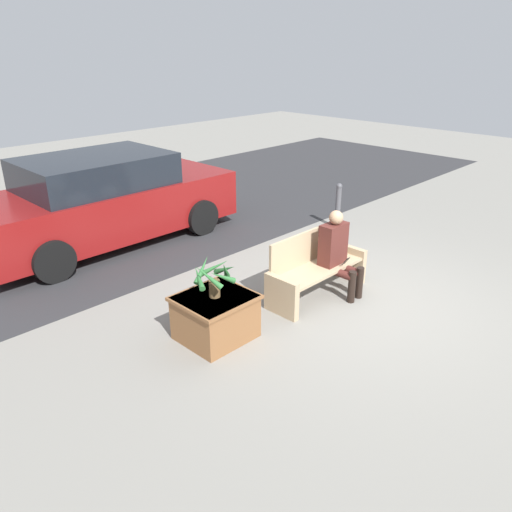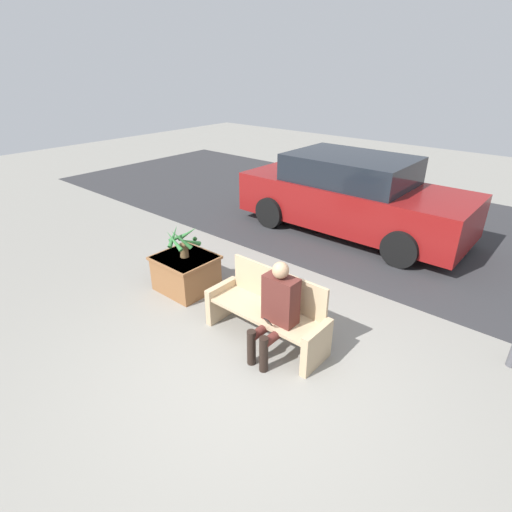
{
  "view_description": "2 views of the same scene",
  "coord_description": "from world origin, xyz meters",
  "px_view_note": "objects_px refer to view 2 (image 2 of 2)",
  "views": [
    {
      "loc": [
        -5.37,
        -3.17,
        3.27
      ],
      "look_at": [
        -1.17,
        0.96,
        0.76
      ],
      "focal_mm": 35.0,
      "sensor_mm": 36.0,
      "label": 1
    },
    {
      "loc": [
        2.29,
        -2.6,
        3.18
      ],
      "look_at": [
        -0.82,
        1.05,
        0.85
      ],
      "focal_mm": 28.0,
      "sensor_mm": 36.0,
      "label": 2
    }
  ],
  "objects_px": {
    "bench": "(268,310)",
    "person_seated": "(276,307)",
    "parked_car": "(352,196)",
    "potted_plant": "(183,241)",
    "planter_box": "(186,272)"
  },
  "relations": [
    {
      "from": "bench",
      "to": "person_seated",
      "type": "distance_m",
      "value": 0.4
    },
    {
      "from": "parked_car",
      "to": "person_seated",
      "type": "bearing_deg",
      "value": -73.04
    },
    {
      "from": "potted_plant",
      "to": "parked_car",
      "type": "height_order",
      "value": "parked_car"
    },
    {
      "from": "bench",
      "to": "parked_car",
      "type": "distance_m",
      "value": 4.03
    },
    {
      "from": "potted_plant",
      "to": "parked_car",
      "type": "distance_m",
      "value": 3.84
    },
    {
      "from": "parked_car",
      "to": "planter_box",
      "type": "bearing_deg",
      "value": -101.14
    },
    {
      "from": "potted_plant",
      "to": "bench",
      "type": "bearing_deg",
      "value": -4.23
    },
    {
      "from": "person_seated",
      "to": "potted_plant",
      "type": "distance_m",
      "value": 2.02
    },
    {
      "from": "planter_box",
      "to": "bench",
      "type": "bearing_deg",
      "value": -4.19
    },
    {
      "from": "bench",
      "to": "potted_plant",
      "type": "relative_size",
      "value": 2.96
    },
    {
      "from": "bench",
      "to": "parked_car",
      "type": "xyz_separation_m",
      "value": [
        -0.98,
        3.89,
        0.37
      ]
    },
    {
      "from": "person_seated",
      "to": "potted_plant",
      "type": "relative_size",
      "value": 2.21
    },
    {
      "from": "planter_box",
      "to": "parked_car",
      "type": "relative_size",
      "value": 0.19
    },
    {
      "from": "person_seated",
      "to": "bench",
      "type": "bearing_deg",
      "value": 145.01
    },
    {
      "from": "person_seated",
      "to": "parked_car",
      "type": "distance_m",
      "value": 4.26
    }
  ]
}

